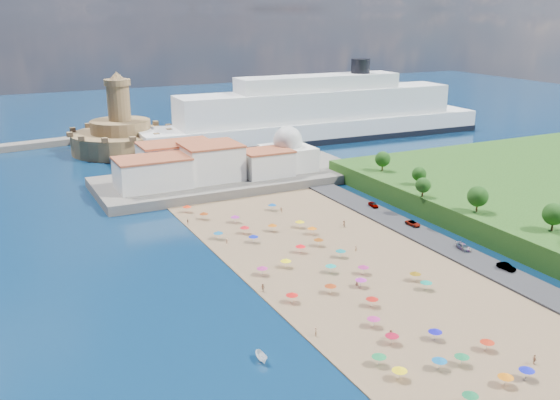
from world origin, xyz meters
TOP-DOWN VIEW (x-y plane):
  - ground at (0.00, 0.00)m, footprint 700.00×700.00m
  - terrace at (10.00, 73.00)m, footprint 90.00×36.00m
  - jetty at (-12.00, 108.00)m, footprint 18.00×70.00m
  - waterfront_buildings at (-3.05, 73.64)m, footprint 57.00×29.00m
  - domed_building at (30.00, 71.00)m, footprint 16.00×16.00m
  - fortress at (-12.00, 138.00)m, footprint 40.00×40.00m
  - cruise_ship at (71.88, 122.89)m, footprint 160.54×28.59m
  - beach_parasols at (-1.26, -12.79)m, footprint 31.19×116.26m
  - beachgoers at (0.40, -0.38)m, footprint 37.75×93.33m
  - parked_cars at (36.00, -6.43)m, footprint 2.55×73.58m
  - hillside_trees at (49.55, -10.11)m, footprint 14.21×106.89m

SIDE VIEW (x-z plane):
  - ground at x=0.00m, z-range 0.00..0.00m
  - beachgoers at x=0.40m, z-range 0.21..2.09m
  - jetty at x=-12.00m, z-range 0.00..2.40m
  - parked_cars at x=36.00m, z-range 0.67..2.09m
  - terrace at x=10.00m, z-range 0.00..3.00m
  - beach_parasols at x=-1.26m, z-range 1.05..3.25m
  - fortress at x=-12.00m, z-range -9.52..22.88m
  - waterfront_buildings at x=-3.05m, z-range 2.38..13.38m
  - domed_building at x=30.00m, z-range 1.47..16.47m
  - hillside_trees at x=49.55m, z-range 6.37..13.25m
  - cruise_ship at x=71.88m, z-range -7.12..27.83m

